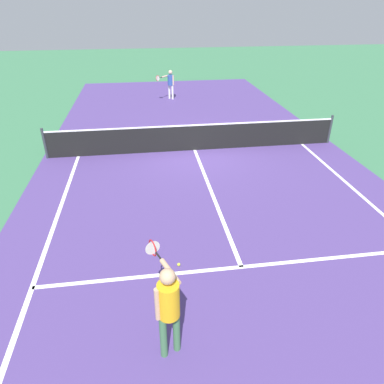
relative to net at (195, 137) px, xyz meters
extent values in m
plane|color=#38724C|center=(0.00, 0.00, -0.49)|extent=(60.00, 60.00, 0.00)
cube|color=#4C387A|center=(0.00, 0.00, -0.49)|extent=(10.62, 24.40, 0.00)
cube|color=white|center=(-4.11, -5.95, -0.49)|extent=(0.10, 11.89, 0.01)
cube|color=white|center=(0.00, -6.40, -0.49)|extent=(8.22, 0.10, 0.01)
cube|color=white|center=(0.00, -3.20, -0.49)|extent=(0.10, 6.40, 0.01)
cylinder|color=#33383D|center=(-5.14, 0.00, 0.04)|extent=(0.09, 0.09, 1.07)
cylinder|color=#33383D|center=(5.14, 0.00, 0.04)|extent=(0.09, 0.09, 1.07)
cube|color=black|center=(0.00, 0.00, -0.04)|extent=(10.28, 0.02, 0.91)
cube|color=white|center=(0.00, 0.00, 0.44)|extent=(10.28, 0.03, 0.05)
cylinder|color=#3F7247|center=(-1.72, -8.19, -0.08)|extent=(0.11, 0.11, 0.82)
cylinder|color=#3F7247|center=(-1.51, -8.11, -0.08)|extent=(0.11, 0.11, 0.82)
cylinder|color=gold|center=(-1.61, -8.15, 0.62)|extent=(0.32, 0.32, 0.58)
sphere|color=tan|center=(-1.61, -8.15, 1.06)|extent=(0.23, 0.23, 0.23)
cylinder|color=tan|center=(-1.77, -8.21, 0.63)|extent=(0.08, 0.08, 0.56)
cylinder|color=tan|center=(-1.56, -7.83, 0.86)|extent=(0.28, 0.55, 0.08)
cylinder|color=black|center=(-1.70, -7.46, 0.86)|extent=(0.11, 0.22, 0.03)
torus|color=red|center=(-1.78, -7.24, 0.86)|extent=(0.12, 0.27, 0.28)
cylinder|color=silver|center=(-1.78, -7.24, 0.86)|extent=(0.23, 0.09, 0.25)
cylinder|color=white|center=(-0.09, 7.42, -0.12)|extent=(0.11, 0.11, 0.75)
cylinder|color=white|center=(-0.25, 7.57, -0.12)|extent=(0.11, 0.11, 0.75)
cylinder|color=#2D4C99|center=(-0.17, 7.49, 0.51)|extent=(0.32, 0.32, 0.52)
sphere|color=beige|center=(-0.17, 7.49, 0.92)|extent=(0.21, 0.21, 0.21)
cylinder|color=beige|center=(-0.05, 7.38, 0.52)|extent=(0.08, 0.08, 0.51)
cylinder|color=beige|center=(-0.47, 7.43, 0.73)|extent=(0.41, 0.42, 0.08)
cylinder|color=black|center=(-0.72, 7.16, 0.73)|extent=(0.17, 0.18, 0.03)
torus|color=red|center=(-0.88, 6.99, 0.73)|extent=(0.21, 0.22, 0.28)
cylinder|color=silver|center=(-0.88, 6.99, 0.73)|extent=(0.18, 0.17, 0.25)
sphere|color=#CCE033|center=(-1.27, -6.17, -0.46)|extent=(0.07, 0.07, 0.07)
camera|label=1|loc=(-1.80, -11.72, 4.34)|focal=32.71mm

